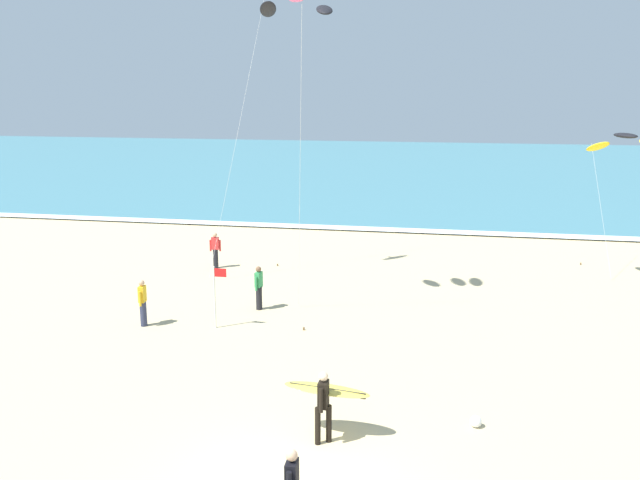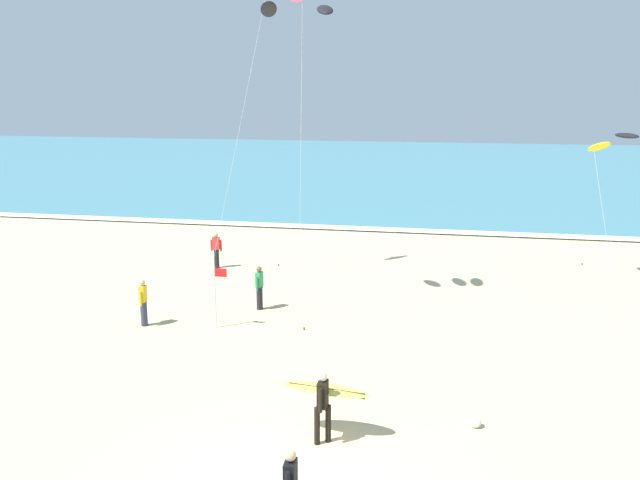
{
  "view_description": "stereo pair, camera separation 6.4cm",
  "coord_description": "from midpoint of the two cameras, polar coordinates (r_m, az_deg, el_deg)",
  "views": [
    {
      "loc": [
        2.8,
        -11.58,
        7.81
      ],
      "look_at": [
        -0.44,
        5.72,
        3.76
      ],
      "focal_mm": 37.77,
      "sensor_mm": 36.0,
      "label": 1
    },
    {
      "loc": [
        2.87,
        -11.57,
        7.81
      ],
      "look_at": [
        -0.44,
        5.72,
        3.76
      ],
      "focal_mm": 37.77,
      "sensor_mm": 36.0,
      "label": 2
    }
  ],
  "objects": [
    {
      "name": "kite_arc_rose_high",
      "position": [
        23.33,
        -2.1,
        19.16
      ],
      "size": [
        2.62,
        3.25,
        10.69
      ],
      "color": "black",
      "rests_on": "ground"
    },
    {
      "name": "shoreline_foam",
      "position": [
        37.19,
        6.03,
        0.89
      ],
      "size": [
        160.0,
        1.11,
        0.01
      ],
      "primitive_type": "cube",
      "color": "white",
      "rests_on": "ocean_water"
    },
    {
      "name": "lifeguard_flag",
      "position": [
        22.27,
        -8.87,
        -4.3
      ],
      "size": [
        0.45,
        0.05,
        2.1
      ],
      "color": "silver",
      "rests_on": "ground"
    },
    {
      "name": "surfer_lead",
      "position": [
        15.4,
        0.31,
        -13.1
      ],
      "size": [
        2.0,
        0.97,
        1.71
      ],
      "color": "black",
      "rests_on": "ground"
    },
    {
      "name": "bystander_green_top",
      "position": [
        24.04,
        -5.28,
        -4.03
      ],
      "size": [
        0.23,
        0.49,
        1.59
      ],
      "color": "black",
      "rests_on": "ground"
    },
    {
      "name": "kite_arc_charcoal_near",
      "position": [
        29.16,
        24.35,
        7.51
      ],
      "size": [
        3.12,
        3.51,
        6.01
      ],
      "color": "yellow",
      "rests_on": "ground"
    },
    {
      "name": "bystander_yellow_top",
      "position": [
        23.09,
        -14.87,
        -5.14
      ],
      "size": [
        0.22,
        0.5,
        1.59
      ],
      "color": "#2D334C",
      "rests_on": "ground"
    },
    {
      "name": "bystander_red_top",
      "position": [
        29.7,
        -8.92,
        -0.84
      ],
      "size": [
        0.49,
        0.23,
        1.59
      ],
      "color": "black",
      "rests_on": "ground"
    },
    {
      "name": "ocean_water",
      "position": [
        66.49,
        8.17,
        6.1
      ],
      "size": [
        160.0,
        60.0,
        0.08
      ],
      "primitive_type": "cube",
      "color": "teal",
      "rests_on": "ground"
    },
    {
      "name": "beach_ball",
      "position": [
        16.7,
        12.95,
        -14.75
      ],
      "size": [
        0.28,
        0.28,
        0.28
      ],
      "primitive_type": "sphere",
      "color": "white",
      "rests_on": "ground"
    }
  ]
}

